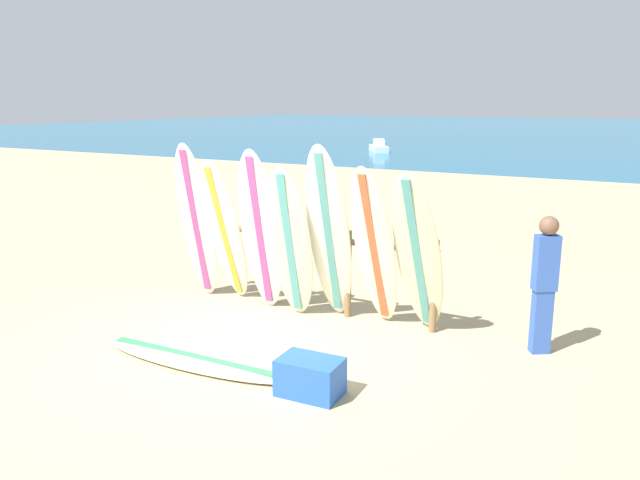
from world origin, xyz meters
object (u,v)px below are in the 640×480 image
object	(u,v)px
surfboard_leaning_far_left	(197,222)
surfboard_leaning_center_right	(329,235)
surfboard_lying_on_sand	(196,359)
cooler_box	(310,377)
beachgoer_standing	(545,279)
surfboard_leaning_center	(290,244)
surfboard_leaning_right	(375,249)
surfboard_leaning_far_right	(418,254)
surfboard_rack	(309,256)
surfboard_leaning_center_left	(260,232)
small_boat_offshore	(379,147)
surfboard_leaning_left	(225,232)

from	to	relation	value
surfboard_leaning_far_left	surfboard_leaning_center_right	distance (m)	2.06
surfboard_lying_on_sand	cooler_box	world-z (taller)	cooler_box
beachgoer_standing	cooler_box	bearing A→B (deg)	-129.52
surfboard_leaning_far_left	surfboard_leaning_center	xyz separation A→B (m)	(1.57, -0.09, -0.11)
surfboard_leaning_right	surfboard_leaning_far_right	world-z (taller)	surfboard_leaning_right
surfboard_rack	beachgoer_standing	size ratio (longest dim) A/B	2.29
surfboard_leaning_center	surfboard_lying_on_sand	world-z (taller)	surfboard_leaning_center
surfboard_leaning_center_left	small_boat_offshore	size ratio (longest dim) A/B	0.94
surfboard_leaning_far_left	surfboard_lying_on_sand	bearing A→B (deg)	-51.64
surfboard_lying_on_sand	beachgoer_standing	size ratio (longest dim) A/B	1.55
surfboard_leaning_left	surfboard_leaning_center_right	size ratio (longest dim) A/B	0.89
surfboard_leaning_right	surfboard_leaning_far_right	xyz separation A→B (m)	(0.53, 0.03, -0.02)
surfboard_leaning_far_right	beachgoer_standing	distance (m)	1.40
surfboard_rack	surfboard_leaning_center	size ratio (longest dim) A/B	1.78
surfboard_leaning_center_left	cooler_box	world-z (taller)	surfboard_leaning_center_left
surfboard_leaning_far_left	surfboard_leaning_center_right	xyz separation A→B (m)	(2.06, 0.02, 0.03)
surfboard_leaning_far_right	surfboard_leaning_left	bearing A→B (deg)	-178.36
surfboard_leaning_far_right	beachgoer_standing	xyz separation A→B (m)	(1.37, 0.24, -0.16)
small_boat_offshore	surfboard_leaning_right	bearing A→B (deg)	-66.71
surfboard_leaning_far_left	surfboard_leaning_center	distance (m)	1.58
surfboard_lying_on_sand	cooler_box	distance (m)	1.45
surfboard_leaning_left	surfboard_leaning_right	bearing A→B (deg)	1.20
surfboard_leaning_center_right	surfboard_leaning_far_right	xyz separation A→B (m)	(1.13, 0.06, -0.13)
surfboard_leaning_center_right	small_boat_offshore	size ratio (longest dim) A/B	0.98
small_boat_offshore	surfboard_lying_on_sand	bearing A→B (deg)	-70.62
surfboard_leaning_far_left	beachgoer_standing	distance (m)	4.58
surfboard_leaning_center	small_boat_offshore	xyz separation A→B (m)	(-9.40, 24.51, -0.74)
surfboard_lying_on_sand	beachgoer_standing	world-z (taller)	beachgoer_standing
surfboard_leaning_far_right	small_boat_offshore	size ratio (longest dim) A/B	0.87
surfboard_leaning_center_left	small_boat_offshore	world-z (taller)	surfboard_leaning_center_left
surfboard_rack	surfboard_leaning_center	xyz separation A→B (m)	(-0.02, -0.44, 0.26)
surfboard_leaning_far_right	beachgoer_standing	bearing A→B (deg)	10.00
surfboard_leaning_left	small_boat_offshore	world-z (taller)	surfboard_leaning_left
surfboard_leaning_far_left	small_boat_offshore	bearing A→B (deg)	107.78
surfboard_leaning_far_left	surfboard_leaning_left	size ratio (longest dim) A/B	1.09
surfboard_leaning_center	surfboard_leaning_far_left	bearing A→B (deg)	176.67
surfboard_lying_on_sand	surfboard_leaning_far_right	bearing A→B (deg)	45.03
surfboard_leaning_center_left	surfboard_leaning_right	xyz separation A→B (m)	(1.58, 0.08, -0.06)
surfboard_rack	surfboard_lying_on_sand	world-z (taller)	surfboard_rack
surfboard_leaning_left	small_boat_offshore	bearing A→B (deg)	108.80
surfboard_leaning_center_left	surfboard_leaning_far_left	bearing A→B (deg)	178.64
cooler_box	surfboard_rack	bearing A→B (deg)	117.20
surfboard_leaning_far_left	beachgoer_standing	size ratio (longest dim) A/B	1.43
surfboard_rack	small_boat_offshore	bearing A→B (deg)	111.37
surfboard_leaning_center	surfboard_leaning_far_right	distance (m)	1.63
surfboard_leaning_center	small_boat_offshore	world-z (taller)	surfboard_leaning_center
surfboard_leaning_far_left	small_boat_offshore	distance (m)	25.65
surfboard_lying_on_sand	surfboard_leaning_far_left	bearing A→B (deg)	128.36
surfboard_leaning_center_right	cooler_box	size ratio (longest dim) A/B	3.81
surfboard_leaning_right	small_boat_offshore	world-z (taller)	surfboard_leaning_right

